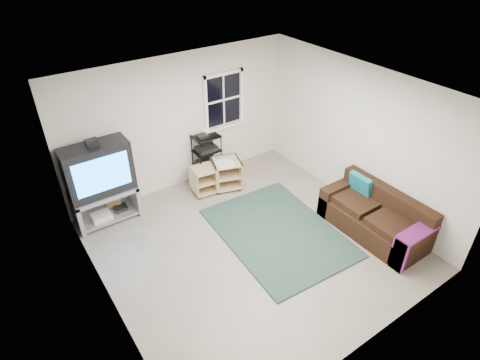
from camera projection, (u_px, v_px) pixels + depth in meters
room at (224, 103)px, 7.82m from camera, size 4.60×4.62×4.60m
tv_unit at (100, 177)px, 6.71m from camera, size 1.09×0.54×1.60m
av_rack at (207, 161)px, 8.02m from camera, size 0.51×0.37×1.02m
side_table_left at (203, 179)px, 7.76m from camera, size 0.50×0.50×0.53m
side_table_right at (226, 171)px, 7.88m from camera, size 0.67×0.67×0.62m
sofa at (375, 218)px, 6.74m from camera, size 0.81×1.83×0.84m
shag_rug at (278, 232)px, 6.86m from camera, size 1.93×2.56×0.03m
paper_bag at (114, 202)px, 7.30m from camera, size 0.29×0.23×0.35m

